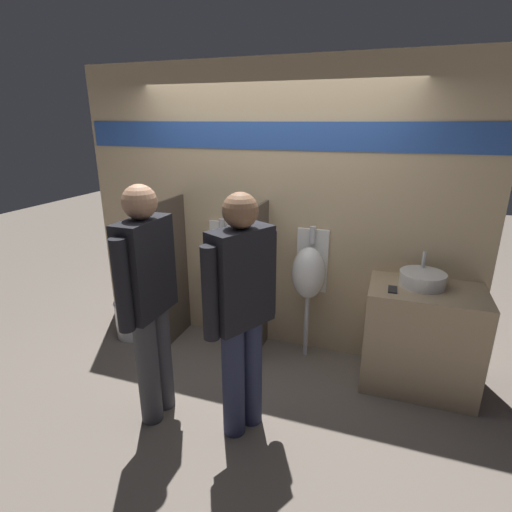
# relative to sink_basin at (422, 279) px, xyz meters

# --- Properties ---
(ground_plane) EXTENTS (16.00, 16.00, 0.00)m
(ground_plane) POSITION_rel_sink_basin_xyz_m (-1.38, -0.34, -0.95)
(ground_plane) COLOR #70665B
(display_wall) EXTENTS (3.87, 0.07, 2.70)m
(display_wall) POSITION_rel_sink_basin_xyz_m (-1.38, 0.26, 0.41)
(display_wall) COLOR tan
(display_wall) RESTS_ON ground_plane
(sink_counter) EXTENTS (0.91, 0.59, 0.90)m
(sink_counter) POSITION_rel_sink_basin_xyz_m (0.05, -0.06, -0.51)
(sink_counter) COLOR tan
(sink_counter) RESTS_ON ground_plane
(sink_basin) EXTENTS (0.36, 0.36, 0.26)m
(sink_basin) POSITION_rel_sink_basin_xyz_m (0.00, 0.00, 0.00)
(sink_basin) COLOR white
(sink_basin) RESTS_ON sink_counter
(cell_phone) EXTENTS (0.07, 0.14, 0.01)m
(cell_phone) POSITION_rel_sink_basin_xyz_m (-0.22, -0.18, -0.05)
(cell_phone) COLOR #232328
(cell_phone) RESTS_ON sink_counter
(divider_near_counter) EXTENTS (0.03, 0.49, 1.47)m
(divider_near_counter) POSITION_rel_sink_basin_xyz_m (-2.31, -0.01, -0.22)
(divider_near_counter) COLOR #4C4238
(divider_near_counter) RESTS_ON ground_plane
(divider_mid) EXTENTS (0.03, 0.49, 1.47)m
(divider_mid) POSITION_rel_sink_basin_xyz_m (-1.41, -0.01, -0.22)
(divider_mid) COLOR #4C4238
(divider_mid) RESTS_ON ground_plane
(urinal_near_counter) EXTENTS (0.31, 0.31, 1.27)m
(urinal_near_counter) POSITION_rel_sink_basin_xyz_m (-1.86, 0.09, -0.10)
(urinal_near_counter) COLOR silver
(urinal_near_counter) RESTS_ON ground_plane
(urinal_far) EXTENTS (0.31, 0.31, 1.27)m
(urinal_far) POSITION_rel_sink_basin_xyz_m (-0.96, 0.09, -0.10)
(urinal_far) COLOR silver
(urinal_far) RESTS_ON ground_plane
(toilet) EXTENTS (0.39, 0.56, 0.87)m
(toilet) POSITION_rel_sink_basin_xyz_m (-2.76, -0.06, -0.66)
(toilet) COLOR white
(toilet) RESTS_ON ground_plane
(person_in_vest) EXTENTS (0.38, 0.56, 1.76)m
(person_in_vest) POSITION_rel_sink_basin_xyz_m (-1.19, -1.03, 0.02)
(person_in_vest) COLOR #282D4C
(person_in_vest) RESTS_ON ground_plane
(person_with_lanyard) EXTENTS (0.23, 0.63, 1.79)m
(person_with_lanyard) POSITION_rel_sink_basin_xyz_m (-1.87, -1.10, 0.03)
(person_with_lanyard) COLOR #3D3D42
(person_with_lanyard) RESTS_ON ground_plane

